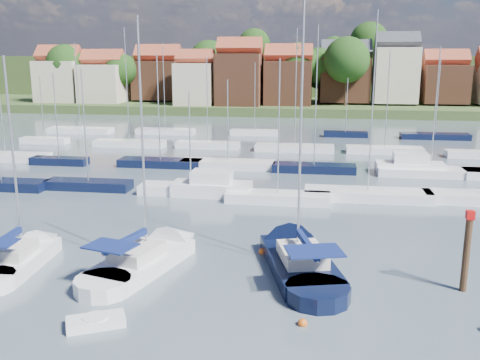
# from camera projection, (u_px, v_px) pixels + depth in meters

# --- Properties ---
(ground) EXTENTS (260.00, 260.00, 0.00)m
(ground) POSITION_uv_depth(u_px,v_px,m) (286.00, 156.00, 65.91)
(ground) COLOR #404D57
(ground) RESTS_ON ground
(sailboat_left) EXTENTS (3.15, 9.74, 13.14)m
(sailboat_left) POSITION_uv_depth(u_px,v_px,m) (27.00, 255.00, 32.21)
(sailboat_left) COLOR white
(sailboat_left) RESTS_ON ground
(sailboat_centre) EXTENTS (5.95, 11.75, 15.45)m
(sailboat_centre) POSITION_uv_depth(u_px,v_px,m) (155.00, 255.00, 32.23)
(sailboat_centre) COLOR white
(sailboat_centre) RESTS_ON ground
(sailboat_navy) EXTENTS (6.56, 13.06, 17.44)m
(sailboat_navy) POSITION_uv_depth(u_px,v_px,m) (293.00, 254.00, 32.42)
(sailboat_navy) COLOR black
(sailboat_navy) RESTS_ON ground
(tender) EXTENTS (2.88, 2.26, 0.56)m
(tender) POSITION_uv_depth(u_px,v_px,m) (96.00, 322.00, 24.46)
(tender) COLOR white
(tender) RESTS_ON ground
(timber_piling) EXTENTS (0.40, 0.40, 6.65)m
(timber_piling) POSITION_uv_depth(u_px,v_px,m) (465.00, 268.00, 27.92)
(timber_piling) COLOR #4C331E
(timber_piling) RESTS_ON ground
(buoy_c) EXTENTS (0.51, 0.51, 0.51)m
(buoy_c) POSITION_uv_depth(u_px,v_px,m) (92.00, 298.00, 27.41)
(buoy_c) COLOR #D85914
(buoy_c) RESTS_ON ground
(buoy_d) EXTENTS (0.45, 0.45, 0.45)m
(buoy_d) POSITION_uv_depth(u_px,v_px,m) (303.00, 325.00, 24.60)
(buoy_d) COLOR #D85914
(buoy_d) RESTS_ON ground
(buoy_e) EXTENTS (0.51, 0.51, 0.51)m
(buoy_e) POSITION_uv_depth(u_px,v_px,m) (263.00, 253.00, 33.54)
(buoy_e) COLOR #D85914
(buoy_e) RESTS_ON ground
(marina_field) EXTENTS (79.62, 41.41, 15.93)m
(marina_field) POSITION_uv_depth(u_px,v_px,m) (300.00, 161.00, 60.86)
(marina_field) COLOR white
(marina_field) RESTS_ON ground
(far_shore_town) EXTENTS (212.46, 90.00, 22.27)m
(far_shore_town) POSITION_uv_depth(u_px,v_px,m) (315.00, 82.00, 153.79)
(far_shore_town) COLOR #3E4D26
(far_shore_town) RESTS_ON ground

